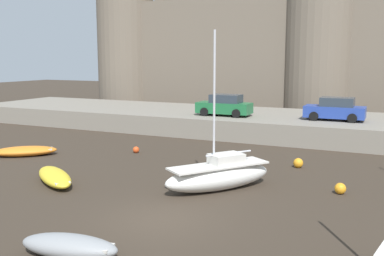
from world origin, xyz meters
The scene contains 12 objects.
ground_plane centered at (0.00, 0.00, 0.00)m, with size 160.00×160.00×0.00m, color #382D23.
quay_road centered at (0.00, 20.29, 0.73)m, with size 56.89×10.00×1.46m, color gray.
castle centered at (0.00, 31.94, 7.80)m, with size 52.32×7.43×20.55m.
rowboat_near_channel_left centered at (-12.62, 5.94, 0.30)m, with size 3.76×3.45×0.57m.
rowboat_near_channel_right centered at (-6.83, 2.08, 0.32)m, with size 3.88×3.23×0.61m.
rowboat_midflat_centre centered at (-0.90, -3.87, 0.36)m, with size 3.20×1.60×0.69m.
sailboat_midflat_right centered at (0.51, 4.42, 0.67)m, with size 4.28×5.15×6.99m.
mooring_buoy_off_centre centered at (-7.03, 9.49, 0.20)m, with size 0.40×0.40×0.40m, color #E04C1E.
mooring_buoy_near_shore centered at (2.85, 9.95, 0.26)m, with size 0.52×0.52×0.52m, color orange.
mooring_buoy_near_channel centered at (5.50, 6.01, 0.24)m, with size 0.49×0.49×0.49m, color orange.
car_quay_west centered at (-4.53, 18.11, 2.24)m, with size 4.12×1.91×1.62m.
car_quay_centre_east centered at (3.44, 18.98, 2.24)m, with size 4.12×1.91×1.62m.
Camera 1 is at (7.67, -13.61, 5.80)m, focal length 42.00 mm.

